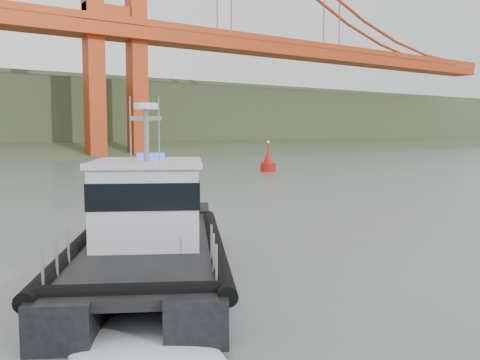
{
  "coord_description": "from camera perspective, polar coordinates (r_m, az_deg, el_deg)",
  "views": [
    {
      "loc": [
        -15.96,
        -15.28,
        4.84
      ],
      "look_at": [
        -0.49,
        6.25,
        2.4
      ],
      "focal_mm": 40.0,
      "sensor_mm": 36.0,
      "label": 1
    }
  ],
  "objects": [
    {
      "name": "nav_buoy",
      "position": [
        64.05,
        3.02,
        1.83
      ],
      "size": [
        1.86,
        1.86,
        3.88
      ],
      "color": "#B9120C",
      "rests_on": "ground"
    },
    {
      "name": "ground",
      "position": [
        22.62,
        10.38,
        -7.18
      ],
      "size": [
        400.0,
        400.0,
        0.0
      ],
      "primitive_type": "plane",
      "color": "slate",
      "rests_on": "ground"
    },
    {
      "name": "patrol_boat",
      "position": [
        17.97,
        -9.82,
        -5.57
      ],
      "size": [
        10.0,
        12.81,
        5.94
      ],
      "rotation": [
        0.0,
        0.0,
        -0.53
      ],
      "color": "black",
      "rests_on": "ground"
    }
  ]
}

